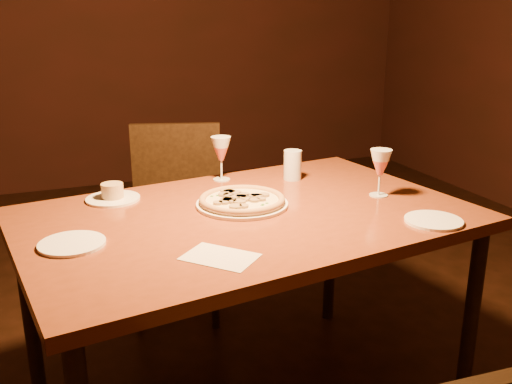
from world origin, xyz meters
name	(u,v)px	position (x,y,z in m)	size (l,w,h in m)	color
back_wall	(82,11)	(0.00, 3.50, 1.50)	(6.00, 0.04, 3.00)	#391612
dining_table	(247,232)	(0.19, 0.13, 0.75)	(1.66, 1.19, 0.82)	brown
chair_far	(177,209)	(0.15, 1.07, 0.54)	(0.57, 0.57, 0.95)	black
pizza_plate	(242,201)	(0.19, 0.21, 0.84)	(0.33, 0.33, 0.04)	white
ramekin_saucer	(113,195)	(-0.23, 0.45, 0.84)	(0.20, 0.20, 0.06)	white
wine_glass_far	(221,159)	(0.23, 0.56, 0.91)	(0.08, 0.08, 0.18)	#C05950
wine_glass_right	(380,173)	(0.72, 0.13, 0.91)	(0.08, 0.08, 0.18)	#C05950
water_tumbler	(293,165)	(0.51, 0.46, 0.88)	(0.07, 0.07, 0.12)	silver
side_plate_left	(72,244)	(-0.41, 0.05, 0.83)	(0.20, 0.20, 0.01)	white
side_plate_near	(434,221)	(0.73, -0.18, 0.83)	(0.19, 0.19, 0.01)	white
menu_card	(220,257)	(-0.02, -0.19, 0.82)	(0.14, 0.20, 0.00)	beige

